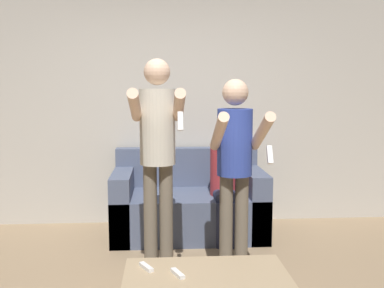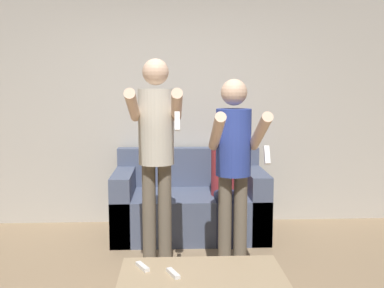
# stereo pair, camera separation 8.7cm
# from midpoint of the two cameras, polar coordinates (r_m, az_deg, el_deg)

# --- Properties ---
(wall_back) EXTENTS (6.40, 0.06, 2.70)m
(wall_back) POSITION_cam_midpoint_polar(r_m,az_deg,el_deg) (5.13, -2.38, 4.93)
(wall_back) COLOR #B7B2A8
(wall_back) RESTS_ON ground_plane
(couch) EXTENTS (1.58, 0.89, 0.88)m
(couch) POSITION_cam_midpoint_polar(r_m,az_deg,el_deg) (4.82, 0.21, -7.80)
(couch) COLOR #4C5670
(couch) RESTS_ON ground_plane
(person_standing_left) EXTENTS (0.40, 0.68, 1.78)m
(person_standing_left) POSITION_cam_midpoint_polar(r_m,az_deg,el_deg) (3.58, -3.88, -0.09)
(person_standing_left) COLOR #6B6051
(person_standing_left) RESTS_ON ground_plane
(person_standing_right) EXTENTS (0.40, 0.70, 1.62)m
(person_standing_right) POSITION_cam_midpoint_polar(r_m,az_deg,el_deg) (3.63, 6.01, -1.67)
(person_standing_right) COLOR #6B6051
(person_standing_right) RESTS_ON ground_plane
(person_seated) EXTENTS (0.27, 0.51, 1.18)m
(person_seated) POSITION_cam_midpoint_polar(r_m,az_deg,el_deg) (4.56, 4.76, -4.27)
(person_seated) COLOR #282D47
(person_seated) RESTS_ON ground_plane
(coffee_table) EXTENTS (1.07, 0.60, 0.35)m
(coffee_table) POSITION_cam_midpoint_polar(r_m,az_deg,el_deg) (3.03, 2.13, -16.70)
(coffee_table) COLOR tan
(coffee_table) RESTS_ON ground_plane
(remote_near) EXTENTS (0.09, 0.15, 0.02)m
(remote_near) POSITION_cam_midpoint_polar(r_m,az_deg,el_deg) (3.00, -1.55, -16.09)
(remote_near) COLOR white
(remote_near) RESTS_ON coffee_table
(remote_far) EXTENTS (0.10, 0.15, 0.02)m
(remote_far) POSITION_cam_midpoint_polar(r_m,az_deg,el_deg) (3.11, -5.49, -15.23)
(remote_far) COLOR white
(remote_far) RESTS_ON coffee_table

